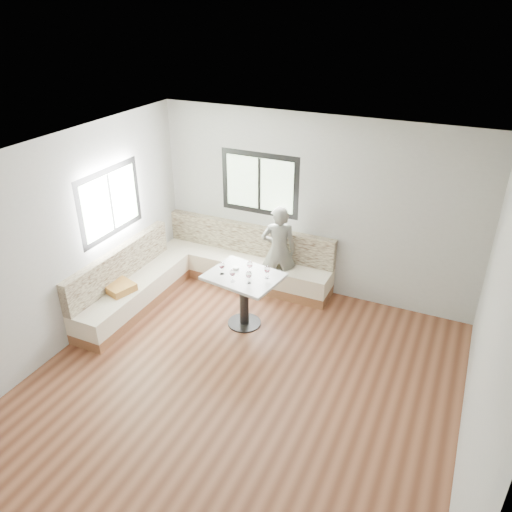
{
  "coord_description": "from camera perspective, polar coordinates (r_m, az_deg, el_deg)",
  "views": [
    {
      "loc": [
        2.12,
        -4.2,
        4.24
      ],
      "look_at": [
        -0.39,
        1.25,
        1.09
      ],
      "focal_mm": 35.0,
      "sensor_mm": 36.0,
      "label": 1
    }
  ],
  "objects": [
    {
      "name": "banquette",
      "position": [
        7.94,
        -6.73,
        -2.01
      ],
      "size": [
        2.9,
        2.8,
        0.95
      ],
      "color": "#99603D",
      "rests_on": "ground"
    },
    {
      "name": "wine_glass_d",
      "position": [
        6.88,
        -0.72,
        -1.03
      ],
      "size": [
        0.08,
        0.08,
        0.18
      ],
      "color": "white",
      "rests_on": "table"
    },
    {
      "name": "wine_glass_e",
      "position": [
        6.76,
        1.28,
        -1.6
      ],
      "size": [
        0.08,
        0.08,
        0.18
      ],
      "color": "white",
      "rests_on": "table"
    },
    {
      "name": "wine_glass_b",
      "position": [
        6.69,
        -2.71,
        -1.97
      ],
      "size": [
        0.08,
        0.08,
        0.18
      ],
      "color": "white",
      "rests_on": "table"
    },
    {
      "name": "wine_glass_a",
      "position": [
        6.87,
        -3.93,
        -1.14
      ],
      "size": [
        0.08,
        0.08,
        0.18
      ],
      "color": "white",
      "rests_on": "table"
    },
    {
      "name": "wine_glass_c",
      "position": [
        6.64,
        -0.84,
        -2.19
      ],
      "size": [
        0.08,
        0.08,
        0.18
      ],
      "color": "white",
      "rests_on": "table"
    },
    {
      "name": "olive_ramekin",
      "position": [
        7.03,
        -2.28,
        -1.37
      ],
      "size": [
        0.09,
        0.09,
        0.03
      ],
      "color": "white",
      "rests_on": "table"
    },
    {
      "name": "room",
      "position": [
        5.59,
        -2.13,
        -2.78
      ],
      "size": [
        5.01,
        5.01,
        2.81
      ],
      "color": "brown",
      "rests_on": "ground"
    },
    {
      "name": "person",
      "position": [
        7.71,
        2.61,
        0.63
      ],
      "size": [
        0.63,
        0.53,
        1.48
      ],
      "primitive_type": "imported",
      "rotation": [
        0.0,
        0.0,
        3.54
      ],
      "color": "slate",
      "rests_on": "ground"
    },
    {
      "name": "table",
      "position": [
        6.99,
        -1.39,
        -3.64
      ],
      "size": [
        1.09,
        0.91,
        0.81
      ],
      "rotation": [
        0.0,
        0.0,
        -0.16
      ],
      "color": "black",
      "rests_on": "ground"
    }
  ]
}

